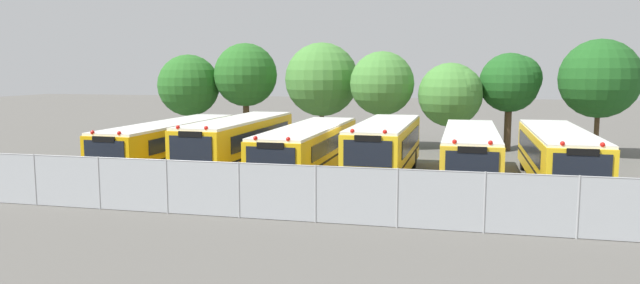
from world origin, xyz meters
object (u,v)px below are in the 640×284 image
(school_bus_1, at_px, (239,142))
(tree_3, at_px, (381,85))
(school_bus_0, at_px, (170,143))
(tree_4, at_px, (452,94))
(tree_0, at_px, (187,85))
(tree_2, at_px, (322,79))
(tree_5, at_px, (512,82))
(tree_1, at_px, (246,75))
(school_bus_5, at_px, (558,155))
(tree_6, at_px, (599,77))
(school_bus_3, at_px, (385,147))
(school_bus_4, at_px, (470,153))
(school_bus_2, at_px, (309,148))

(school_bus_1, bearing_deg, tree_3, -118.69)
(school_bus_0, xyz_separation_m, tree_4, (14.23, 9.94, 2.29))
(tree_0, height_order, tree_3, tree_3)
(school_bus_1, distance_m, tree_2, 12.81)
(tree_2, height_order, tree_5, tree_2)
(school_bus_1, height_order, tree_1, tree_1)
(school_bus_5, relative_size, tree_6, 1.63)
(school_bus_1, distance_m, school_bus_3, 7.50)
(school_bus_3, xyz_separation_m, school_bus_4, (3.93, -0.07, -0.12))
(tree_5, bearing_deg, tree_3, -175.36)
(tree_2, bearing_deg, tree_5, -6.35)
(school_bus_2, height_order, tree_0, tree_0)
(school_bus_5, bearing_deg, school_bus_3, -0.04)
(school_bus_2, bearing_deg, school_bus_5, -179.09)
(school_bus_2, xyz_separation_m, tree_6, (15.01, 9.78, 3.36))
(school_bus_3, height_order, school_bus_5, school_bus_3)
(tree_2, distance_m, tree_5, 12.67)
(tree_0, xyz_separation_m, tree_2, (10.00, 0.68, 0.47))
(tree_0, bearing_deg, tree_1, 6.21)
(tree_4, bearing_deg, tree_2, 164.76)
(school_bus_3, height_order, tree_6, tree_6)
(tree_3, xyz_separation_m, tree_4, (4.54, -0.37, -0.53))
(tree_4, height_order, tree_6, tree_6)
(school_bus_0, relative_size, tree_1, 1.67)
(school_bus_4, height_order, tree_1, tree_1)
(school_bus_3, relative_size, school_bus_4, 0.91)
(tree_0, relative_size, tree_5, 1.01)
(school_bus_0, xyz_separation_m, school_bus_3, (11.29, -0.19, 0.13))
(school_bus_0, xyz_separation_m, school_bus_2, (7.56, -0.29, -0.01))
(tree_2, relative_size, tree_4, 1.26)
(tree_2, xyz_separation_m, tree_5, (12.59, -1.40, -0.07))
(school_bus_3, height_order, tree_3, tree_3)
(school_bus_2, bearing_deg, school_bus_4, -179.05)
(school_bus_0, distance_m, tree_2, 13.81)
(school_bus_3, relative_size, tree_6, 1.45)
(tree_5, bearing_deg, tree_4, -164.06)
(school_bus_0, xyz_separation_m, tree_2, (5.27, 12.38, 3.11))
(school_bus_1, distance_m, tree_0, 14.69)
(school_bus_1, relative_size, tree_0, 1.73)
(tree_5, bearing_deg, tree_2, 173.65)
(school_bus_4, relative_size, tree_5, 1.77)
(school_bus_3, height_order, tree_5, tree_5)
(school_bus_3, bearing_deg, tree_0, -35.50)
(school_bus_3, bearing_deg, tree_1, -45.79)
(school_bus_1, distance_m, tree_5, 18.07)
(tree_2, bearing_deg, tree_0, -176.11)
(school_bus_0, relative_size, tree_2, 1.67)
(tree_3, relative_size, tree_6, 0.91)
(tree_1, xyz_separation_m, tree_5, (18.16, -1.20, -0.33))
(tree_4, xyz_separation_m, tree_6, (8.34, -0.45, 1.06))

